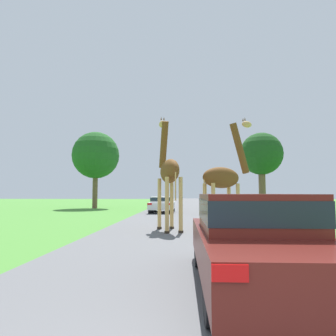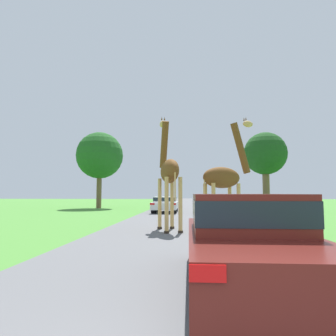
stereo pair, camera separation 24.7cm
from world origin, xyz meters
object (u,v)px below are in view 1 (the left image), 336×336
object	(u,v)px
car_queue_left	(227,204)
car_lead_maroon	(253,237)
giraffe_companion	(224,176)
giraffe_near_road	(169,171)
tree_centre_back	(96,156)
car_queue_right	(223,203)
tree_left_edge	(261,155)
car_far_ahead	(162,204)

from	to	relation	value
car_queue_left	car_lead_maroon	bearing A→B (deg)	-96.84
car_lead_maroon	giraffe_companion	bearing A→B (deg)	85.16
giraffe_near_road	tree_centre_back	xyz separation A→B (m)	(-8.44, 18.02, 3.00)
giraffe_near_road	giraffe_companion	size ratio (longest dim) A/B	1.00
car_queue_right	tree_left_edge	world-z (taller)	tree_left_edge
car_lead_maroon	tree_left_edge	bearing A→B (deg)	74.96
car_lead_maroon	car_queue_left	world-z (taller)	car_lead_maroon
giraffe_near_road	car_queue_left	bearing A→B (deg)	51.80
car_lead_maroon	car_queue_left	distance (m)	16.69
car_queue_left	giraffe_near_road	bearing A→B (deg)	-112.08
giraffe_companion	tree_left_edge	world-z (taller)	tree_left_edge
giraffe_companion	car_lead_maroon	size ratio (longest dim) A/B	1.09
car_queue_right	car_queue_left	size ratio (longest dim) A/B	1.04
giraffe_near_road	car_far_ahead	bearing A→B (deg)	79.12
car_queue_right	car_far_ahead	xyz separation A→B (m)	(-5.11, -2.19, -0.01)
car_far_ahead	tree_centre_back	size ratio (longest dim) A/B	0.54
car_queue_left	car_far_ahead	size ratio (longest dim) A/B	0.92
car_queue_right	tree_left_edge	xyz separation A→B (m)	(3.92, 2.02, 4.45)
car_queue_left	car_far_ahead	bearing A→B (deg)	152.75
car_queue_right	tree_centre_back	size ratio (longest dim) A/B	0.52
giraffe_companion	tree_left_edge	distance (m)	16.21
car_queue_right	car_far_ahead	size ratio (longest dim) A/B	0.96
car_far_ahead	tree_centre_back	xyz separation A→B (m)	(-7.38, 6.42, 4.75)
giraffe_near_road	car_queue_left	distance (m)	10.01
car_lead_maroon	tree_left_edge	distance (m)	24.46
tree_centre_back	tree_left_edge	bearing A→B (deg)	-7.67
car_lead_maroon	car_queue_left	size ratio (longest dim) A/B	1.18
car_queue_right	car_queue_left	xyz separation A→B (m)	(-0.34, -4.65, 0.05)
car_queue_right	car_far_ahead	bearing A→B (deg)	-156.78
car_queue_right	tree_centre_back	distance (m)	14.01
car_queue_left	giraffe_companion	bearing A→B (deg)	-98.83
giraffe_companion	tree_centre_back	xyz separation A→B (m)	(-10.86, 17.17, 3.16)
car_lead_maroon	giraffe_near_road	bearing A→B (deg)	103.03
giraffe_companion	tree_left_edge	bearing A→B (deg)	128.98
giraffe_near_road	car_queue_right	distance (m)	14.48
car_far_ahead	giraffe_near_road	bearing A→B (deg)	-84.76
car_far_ahead	tree_left_edge	world-z (taller)	tree_left_edge
car_queue_left	car_far_ahead	world-z (taller)	car_queue_left
giraffe_near_road	car_queue_right	xyz separation A→B (m)	(4.05, 13.79, -1.74)
car_lead_maroon	car_queue_left	bearing A→B (deg)	83.16
giraffe_near_road	tree_left_edge	size ratio (longest dim) A/B	0.70
tree_left_edge	car_far_ahead	bearing A→B (deg)	-154.99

